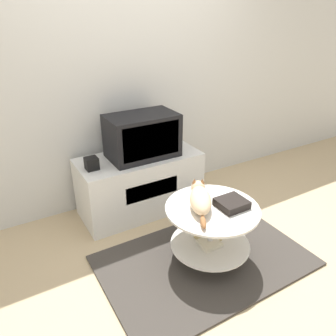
{
  "coord_description": "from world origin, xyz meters",
  "views": [
    {
      "loc": [
        -1.31,
        -1.64,
        1.86
      ],
      "look_at": [
        -0.05,
        0.51,
        0.65
      ],
      "focal_mm": 35.0,
      "sensor_mm": 36.0,
      "label": 1
    }
  ],
  "objects": [
    {
      "name": "dvd_box",
      "position": [
        0.17,
        -0.06,
        0.54
      ],
      "size": [
        0.22,
        0.2,
        0.06
      ],
      "color": "black",
      "rests_on": "coffee_table"
    },
    {
      "name": "speaker",
      "position": [
        -0.58,
        0.93,
        0.65
      ],
      "size": [
        0.11,
        0.11,
        0.11
      ],
      "color": "black",
      "rests_on": "tv_stand"
    },
    {
      "name": "wall_back",
      "position": [
        0.0,
        1.33,
        1.3
      ],
      "size": [
        8.0,
        0.05,
        2.6
      ],
      "color": "silver",
      "rests_on": "ground_plane"
    },
    {
      "name": "ground_plane",
      "position": [
        0.0,
        0.0,
        0.0
      ],
      "size": [
        12.0,
        12.0,
        0.0
      ],
      "primitive_type": "plane",
      "color": "tan"
    },
    {
      "name": "rug",
      "position": [
        0.0,
        0.0,
        0.01
      ],
      "size": [
        1.65,
        1.06,
        0.02
      ],
      "color": "#3D3833",
      "rests_on": "ground_plane"
    },
    {
      "name": "tv_stand",
      "position": [
        -0.1,
        0.98,
        0.3
      ],
      "size": [
        1.18,
        0.54,
        0.59
      ],
      "color": "silver",
      "rests_on": "ground_plane"
    },
    {
      "name": "tv",
      "position": [
        -0.06,
        0.97,
        0.8
      ],
      "size": [
        0.65,
        0.4,
        0.41
      ],
      "color": "black",
      "rests_on": "tv_stand"
    },
    {
      "name": "cat",
      "position": [
        -0.03,
        0.07,
        0.58
      ],
      "size": [
        0.33,
        0.51,
        0.14
      ],
      "rotation": [
        0.0,
        0.0,
        1.04
      ],
      "color": "beige",
      "rests_on": "coffee_table"
    },
    {
      "name": "coffee_table",
      "position": [
        0.04,
        0.0,
        0.34
      ],
      "size": [
        0.72,
        0.72,
        0.49
      ],
      "color": "#B2B2B7",
      "rests_on": "rug"
    }
  ]
}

